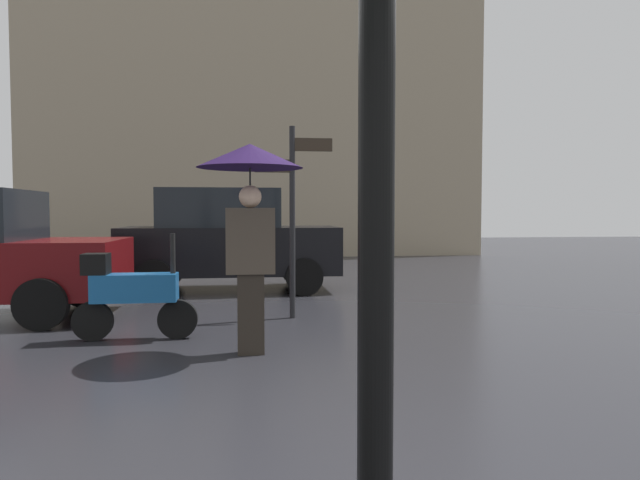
# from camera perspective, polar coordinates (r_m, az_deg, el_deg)

# --- Properties ---
(pedestrian_with_umbrella) EXTENTS (1.10, 1.10, 2.19)m
(pedestrian_with_umbrella) POSITION_cam_1_polar(r_m,az_deg,el_deg) (5.88, -7.09, 5.29)
(pedestrian_with_umbrella) COLOR #2A241E
(pedestrian_with_umbrella) RESTS_ON ground
(parked_scooter) EXTENTS (1.42, 0.32, 1.23)m
(parked_scooter) POSITION_cam_1_polar(r_m,az_deg,el_deg) (6.89, -18.61, -5.05)
(parked_scooter) COLOR black
(parked_scooter) RESTS_ON ground
(parked_car_right) EXTENTS (4.01, 1.88, 1.92)m
(parked_car_right) POSITION_cam_1_polar(r_m,az_deg,el_deg) (10.80, -9.26, 0.10)
(parked_car_right) COLOR black
(parked_car_right) RESTS_ON ground
(street_signpost) EXTENTS (1.08, 0.08, 2.67)m
(street_signpost) POSITION_cam_1_polar(r_m,az_deg,el_deg) (7.84, -2.78, 3.90)
(street_signpost) COLOR black
(street_signpost) RESTS_ON ground
(building_block) EXTENTS (15.35, 2.29, 12.13)m
(building_block) POSITION_cam_1_polar(r_m,az_deg,el_deg) (20.37, -6.26, 15.76)
(building_block) COLOR gray
(building_block) RESTS_ON ground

